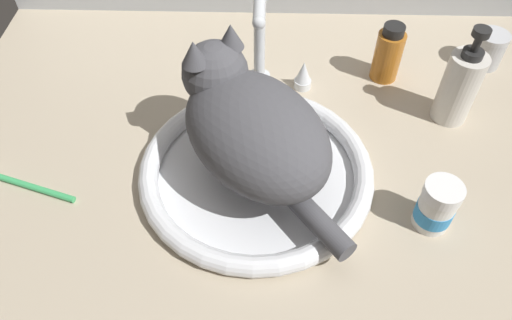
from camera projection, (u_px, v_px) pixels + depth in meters
countertop at (264, 154)px, 82.30cm from camera, size 111.13×80.83×3.00cm
sink_basin at (256, 171)px, 76.22cm from camera, size 36.68×36.68×3.10cm
faucet at (259, 58)px, 85.80cm from camera, size 19.37×9.17×18.97cm
cat at (248, 123)px, 70.37cm from camera, size 29.99×32.94×18.11cm
metal_jar at (488, 49)px, 93.28cm from camera, size 6.14×6.14×6.82cm
amber_bottle at (388, 54)px, 89.33cm from camera, size 5.09×5.09×11.25cm
soap_pump_bottle at (459, 86)px, 81.04cm from camera, size 6.10×6.10×18.03cm
pill_bottle at (436, 207)px, 68.67cm from camera, size 5.46×5.46×8.43cm
toothbrush at (25, 184)px, 75.47cm from camera, size 16.31×6.14×1.70cm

